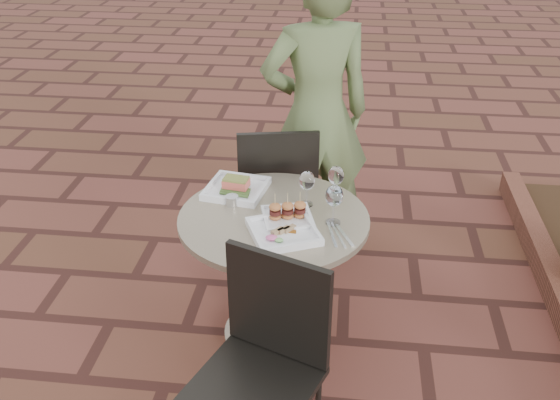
# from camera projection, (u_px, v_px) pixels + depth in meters

# --- Properties ---
(ground) EXTENTS (60.00, 60.00, 0.00)m
(ground) POSITION_uv_depth(u_px,v_px,m) (263.00, 335.00, 3.28)
(ground) COLOR #592A23
(ground) RESTS_ON ground
(cafe_table) EXTENTS (0.90, 0.90, 0.73)m
(cafe_table) POSITION_uv_depth(u_px,v_px,m) (274.00, 259.00, 3.04)
(cafe_table) COLOR gray
(cafe_table) RESTS_ON ground
(chair_far) EXTENTS (0.52, 0.52, 0.93)m
(chair_far) POSITION_uv_depth(u_px,v_px,m) (277.00, 187.00, 3.56)
(chair_far) COLOR black
(chair_far) RESTS_ON ground
(chair_near) EXTENTS (0.57, 0.57, 0.93)m
(chair_near) POSITION_uv_depth(u_px,v_px,m) (265.00, 352.00, 2.39)
(chair_near) COLOR black
(chair_near) RESTS_ON ground
(diner) EXTENTS (0.76, 0.62, 1.79)m
(diner) POSITION_uv_depth(u_px,v_px,m) (316.00, 116.00, 3.58)
(diner) COLOR #506135
(diner) RESTS_ON ground
(plate_salmon) EXTENTS (0.33, 0.33, 0.08)m
(plate_salmon) POSITION_uv_depth(u_px,v_px,m) (236.00, 188.00, 3.12)
(plate_salmon) COLOR white
(plate_salmon) RESTS_ON cafe_table
(plate_sliders) EXTENTS (0.27, 0.27, 0.14)m
(plate_sliders) POSITION_uv_depth(u_px,v_px,m) (288.00, 214.00, 2.88)
(plate_sliders) COLOR white
(plate_sliders) RESTS_ON cafe_table
(plate_tuna) EXTENTS (0.37, 0.37, 0.03)m
(plate_tuna) POSITION_uv_depth(u_px,v_px,m) (283.00, 231.00, 2.78)
(plate_tuna) COLOR white
(plate_tuna) RESTS_ON cafe_table
(wine_glass_right) EXTENTS (0.08, 0.08, 0.19)m
(wine_glass_right) POSITION_uv_depth(u_px,v_px,m) (334.00, 197.00, 2.81)
(wine_glass_right) COLOR white
(wine_glass_right) RESTS_ON cafe_table
(wine_glass_mid) EXTENTS (0.08, 0.08, 0.18)m
(wine_glass_mid) POSITION_uv_depth(u_px,v_px,m) (307.00, 181.00, 2.96)
(wine_glass_mid) COLOR white
(wine_glass_mid) RESTS_ON cafe_table
(wine_glass_far) EXTENTS (0.08, 0.08, 0.18)m
(wine_glass_far) POSITION_uv_depth(u_px,v_px,m) (336.00, 176.00, 3.00)
(wine_glass_far) COLOR white
(wine_glass_far) RESTS_ON cafe_table
(steel_ramekin) EXTENTS (0.06, 0.06, 0.05)m
(steel_ramekin) POSITION_uv_depth(u_px,v_px,m) (232.00, 200.00, 3.01)
(steel_ramekin) COLOR silver
(steel_ramekin) RESTS_ON cafe_table
(cutlery_set) EXTENTS (0.17, 0.24, 0.00)m
(cutlery_set) POSITION_uv_depth(u_px,v_px,m) (338.00, 235.00, 2.78)
(cutlery_set) COLOR silver
(cutlery_set) RESTS_ON cafe_table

